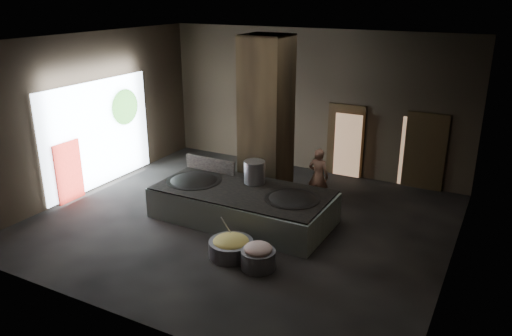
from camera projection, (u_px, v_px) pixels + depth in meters
The scene contains 28 objects.
floor at pixel (243, 222), 12.81m from camera, with size 10.00×9.00×0.10m, color black.
ceiling at pixel (241, 38), 11.26m from camera, with size 10.00×9.00×0.10m, color black.
back_wall at pixel (312, 101), 15.82m from camera, with size 10.00×0.10×4.50m, color black.
front_wall at pixel (107, 203), 8.25m from camera, with size 10.00×0.10×4.50m, color black.
left_wall at pixel (88, 113), 14.27m from camera, with size 0.10×9.00×4.50m, color black.
right_wall at pixel (465, 169), 9.81m from camera, with size 0.10×9.00×4.50m, color black.
pillar at pixel (266, 118), 13.75m from camera, with size 1.20×1.20×4.50m, color black.
hearth_platform at pixel (243, 205), 12.74m from camera, with size 4.51×2.16×0.78m, color #B4C8B8.
platform_cap at pixel (242, 190), 12.60m from camera, with size 4.41×2.12×0.03m, color black.
wok_left at pixel (194, 183), 13.22m from camera, with size 1.42×1.42×0.39m, color black.
wok_left_rim at pixel (194, 181), 13.19m from camera, with size 1.45×1.45×0.05m, color black.
wok_right at pixel (292, 202), 12.07m from camera, with size 1.32×1.32×0.37m, color black.
wok_right_rim at pixel (292, 199), 12.04m from camera, with size 1.35×1.35×0.05m, color black.
stock_pot at pixel (254, 172), 12.93m from camera, with size 0.55×0.55×0.59m, color #AAACB2.
splash_guard at pixel (210, 164), 13.79m from camera, with size 1.57×0.06×0.39m, color black.
cook at pixel (318, 176), 13.61m from camera, with size 0.57×0.37×1.57m, color #9E6950.
veg_basin at pixel (231, 248), 11.04m from camera, with size 0.99×0.99×0.36m, color slate.
veg_fill at pixel (231, 242), 10.99m from camera, with size 0.81×0.81×0.25m, color #95B155.
ladle at pixel (228, 229), 11.11m from camera, with size 0.03×0.03×0.78m, color #AAACB2.
meat_basin at pixel (258, 259), 10.56m from camera, with size 0.74×0.74×0.41m, color slate.
meat_fill at pixel (258, 249), 10.48m from camera, with size 0.61×0.61×0.23m, color tan.
doorway_near at pixel (346, 142), 15.60m from camera, with size 1.18×0.08×2.38m, color black.
doorway_near_glow at pixel (347, 145), 15.41m from camera, with size 0.84×0.04×1.98m, color #8C6647.
doorway_far at pixel (425, 153), 14.54m from camera, with size 1.18×0.08×2.38m, color black.
doorway_far_glow at pixel (416, 153), 14.73m from camera, with size 0.89×0.04×2.11m, color #8C6647.
left_opening at pixel (99, 134), 14.61m from camera, with size 0.04×4.20×3.10m, color white.
pavilion_sliver at pixel (69, 172), 13.75m from camera, with size 0.05×0.90×1.70m, color maroon.
tree_silhouette at pixel (125, 107), 15.28m from camera, with size 0.28×1.10×1.10m, color #194714.
Camera 1 is at (5.74, -10.08, 5.58)m, focal length 35.00 mm.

